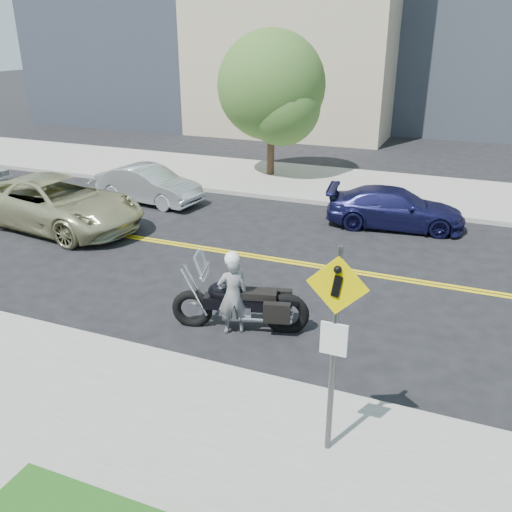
{
  "coord_description": "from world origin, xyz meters",
  "views": [
    {
      "loc": [
        5.5,
        -12.14,
        5.49
      ],
      "look_at": [
        1.64,
        -2.63,
        1.2
      ],
      "focal_mm": 38.0,
      "sensor_mm": 36.0,
      "label": 1
    }
  ],
  "objects_px": {
    "motorcycle": "(240,292)",
    "suv": "(57,203)",
    "parked_car_silver": "(149,185)",
    "pedestrian_sign": "(334,334)",
    "motorcyclist": "(233,293)",
    "parked_car_blue": "(395,208)"
  },
  "relations": [
    {
      "from": "pedestrian_sign",
      "to": "parked_car_silver",
      "type": "height_order",
      "value": "pedestrian_sign"
    },
    {
      "from": "parked_car_silver",
      "to": "parked_car_blue",
      "type": "bearing_deg",
      "value": -77.87
    },
    {
      "from": "parked_car_silver",
      "to": "suv",
      "type": "bearing_deg",
      "value": 169.03
    },
    {
      "from": "pedestrian_sign",
      "to": "suv",
      "type": "xyz_separation_m",
      "value": [
        -9.96,
        6.23,
        -1.2
      ]
    },
    {
      "from": "motorcycle",
      "to": "suv",
      "type": "xyz_separation_m",
      "value": [
        -7.44,
        3.45,
        -0.04
      ]
    },
    {
      "from": "motorcyclist",
      "to": "suv",
      "type": "distance_m",
      "value": 8.22
    },
    {
      "from": "motorcyclist",
      "to": "motorcycle",
      "type": "bearing_deg",
      "value": -142.95
    },
    {
      "from": "motorcycle",
      "to": "parked_car_silver",
      "type": "relative_size",
      "value": 0.7
    },
    {
      "from": "pedestrian_sign",
      "to": "motorcycle",
      "type": "bearing_deg",
      "value": 132.23
    },
    {
      "from": "motorcyclist",
      "to": "parked_car_blue",
      "type": "bearing_deg",
      "value": -137.23
    },
    {
      "from": "pedestrian_sign",
      "to": "parked_car_blue",
      "type": "relative_size",
      "value": 0.74
    },
    {
      "from": "motorcyclist",
      "to": "parked_car_silver",
      "type": "xyz_separation_m",
      "value": [
        -6.26,
        6.87,
        -0.23
      ]
    },
    {
      "from": "motorcyclist",
      "to": "motorcycle",
      "type": "distance_m",
      "value": 0.21
    },
    {
      "from": "suv",
      "to": "parked_car_blue",
      "type": "relative_size",
      "value": 1.35
    },
    {
      "from": "motorcycle",
      "to": "parked_car_silver",
      "type": "xyz_separation_m",
      "value": [
        -6.33,
        6.68,
        -0.18
      ]
    },
    {
      "from": "motorcycle",
      "to": "suv",
      "type": "distance_m",
      "value": 8.2
    },
    {
      "from": "pedestrian_sign",
      "to": "suv",
      "type": "relative_size",
      "value": 0.55
    },
    {
      "from": "motorcycle",
      "to": "parked_car_blue",
      "type": "xyz_separation_m",
      "value": [
        1.86,
        7.27,
        -0.21
      ]
    },
    {
      "from": "motorcycle",
      "to": "pedestrian_sign",
      "type": "bearing_deg",
      "value": -63.05
    },
    {
      "from": "motorcycle",
      "to": "parked_car_silver",
      "type": "distance_m",
      "value": 9.2
    },
    {
      "from": "pedestrian_sign",
      "to": "motorcyclist",
      "type": "xyz_separation_m",
      "value": [
        -2.59,
        2.59,
        -1.11
      ]
    },
    {
      "from": "parked_car_silver",
      "to": "pedestrian_sign",
      "type": "bearing_deg",
      "value": -128.9
    }
  ]
}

